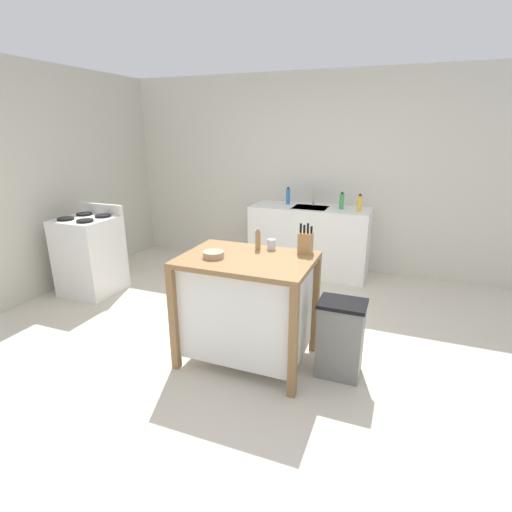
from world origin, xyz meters
TOP-DOWN VIEW (x-y plane):
  - ground_plane at (0.00, 0.00)m, footprint 6.83×6.83m
  - wall_back at (0.00, 2.52)m, footprint 5.83×0.10m
  - wall_left at (-2.92, 0.96)m, footprint 0.10×3.12m
  - kitchen_island at (-0.07, -0.11)m, footprint 1.05×0.74m
  - knife_block at (0.33, 0.16)m, footprint 0.11×0.09m
  - bowl_stoneware_deep at (-0.32, -0.21)m, footprint 0.17×0.17m
  - drinking_cup at (0.04, 0.16)m, footprint 0.07×0.07m
  - pepper_grinder at (-0.07, 0.12)m, footprint 0.04×0.04m
  - trash_bin at (0.69, -0.05)m, footprint 0.36×0.28m
  - sink_counter at (-0.11, 2.17)m, footprint 1.55×0.60m
  - sink_faucet at (-0.11, 2.31)m, footprint 0.02×0.02m
  - bottle_hand_soap at (-0.45, 2.25)m, footprint 0.05×0.05m
  - bottle_dish_soap at (0.52, 2.10)m, footprint 0.05×0.05m
  - bottle_spray_cleaner at (0.29, 2.19)m, footprint 0.06×0.06m
  - stove at (-2.37, 0.56)m, footprint 0.60×0.60m

SIDE VIEW (x-z plane):
  - ground_plane at x=0.00m, z-range 0.00..0.00m
  - trash_bin at x=0.69m, z-range 0.00..0.63m
  - sink_counter at x=-0.11m, z-range 0.00..0.91m
  - stove at x=-2.37m, z-range -0.05..0.98m
  - kitchen_island at x=-0.07m, z-range 0.05..0.97m
  - bowl_stoneware_deep at x=-0.32m, z-range 0.92..0.97m
  - drinking_cup at x=0.04m, z-range 0.92..1.00m
  - pepper_grinder at x=-0.07m, z-range 0.91..1.10m
  - knife_block at x=0.33m, z-range 0.88..1.13m
  - bottle_spray_cleaner at x=0.29m, z-range 0.90..1.11m
  - bottle_dish_soap at x=0.52m, z-range 0.90..1.12m
  - bottle_hand_soap at x=-0.45m, z-range 0.90..1.13m
  - sink_faucet at x=-0.11m, z-range 0.91..1.13m
  - wall_back at x=0.00m, z-range 0.00..2.60m
  - wall_left at x=-2.92m, z-range 0.00..2.60m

